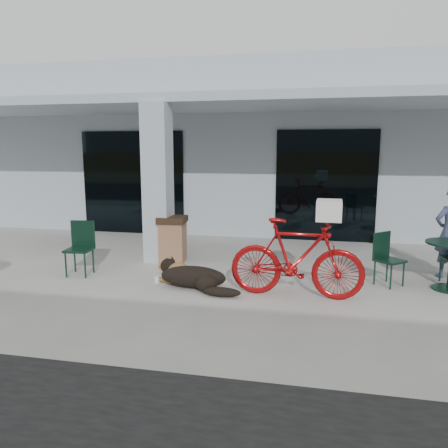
% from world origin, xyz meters
% --- Properties ---
extents(ground, '(80.00, 80.00, 0.00)m').
position_xyz_m(ground, '(0.00, 0.00, 0.00)').
color(ground, beige).
rests_on(ground, ground).
extents(building, '(22.00, 7.00, 4.50)m').
position_xyz_m(building, '(0.00, 8.50, 2.25)').
color(building, '#A9B5BF').
rests_on(building, ground).
extents(storefront_glass_left, '(2.80, 0.06, 2.70)m').
position_xyz_m(storefront_glass_left, '(-3.20, 4.98, 1.35)').
color(storefront_glass_left, black).
rests_on(storefront_glass_left, ground).
extents(storefront_glass_right, '(2.40, 0.06, 2.70)m').
position_xyz_m(storefront_glass_right, '(1.80, 4.98, 1.35)').
color(storefront_glass_right, black).
rests_on(storefront_glass_right, ground).
extents(column, '(0.50, 0.50, 3.12)m').
position_xyz_m(column, '(-1.50, 2.30, 1.56)').
color(column, '#A9B5BF').
rests_on(column, ground).
extents(overhang, '(22.00, 2.80, 0.18)m').
position_xyz_m(overhang, '(0.00, 3.60, 3.21)').
color(overhang, '#A9B5BF').
rests_on(overhang, column).
extents(bicycle, '(2.04, 0.64, 1.21)m').
position_xyz_m(bicycle, '(1.31, 0.61, 0.61)').
color(bicycle, '#A70D0F').
rests_on(bicycle, ground).
extents(laundry_basket, '(0.38, 0.50, 0.29)m').
position_xyz_m(laundry_basket, '(1.76, 0.59, 1.36)').
color(laundry_basket, white).
rests_on(laundry_basket, bicycle).
extents(dog, '(1.32, 0.90, 0.42)m').
position_xyz_m(dog, '(-0.34, 0.70, 0.21)').
color(dog, black).
rests_on(dog, ground).
extents(cup_near_dog, '(0.10, 0.10, 0.10)m').
position_xyz_m(cup_near_dog, '(-1.02, 0.86, 0.05)').
color(cup_near_dog, white).
rests_on(cup_near_dog, ground).
extents(cafe_chair_near, '(0.48, 0.51, 0.96)m').
position_xyz_m(cafe_chair_near, '(-2.53, 1.00, 0.48)').
color(cafe_chair_near, '#123526').
rests_on(cafe_chair_near, ground).
extents(cafe_chair_far_a, '(0.59, 0.59, 0.88)m').
position_xyz_m(cafe_chair_far_a, '(2.80, 1.50, 0.44)').
color(cafe_chair_far_a, '#123526').
rests_on(cafe_chair_far_a, ground).
extents(trash_receptacle, '(0.59, 0.59, 0.92)m').
position_xyz_m(trash_receptacle, '(-1.20, 2.25, 0.46)').
color(trash_receptacle, '#8B6348').
rests_on(trash_receptacle, ground).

